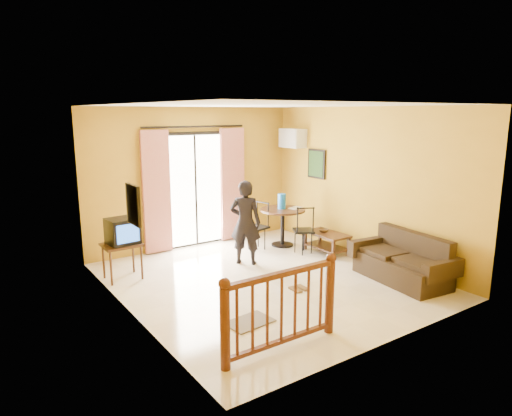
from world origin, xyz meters
TOP-DOWN VIEW (x-y plane):
  - ground at (0.00, 0.00)m, footprint 5.00×5.00m
  - room_shell at (0.00, 0.00)m, footprint 5.00×5.00m
  - balcony_door at (0.00, 2.43)m, footprint 2.25×0.14m
  - tv_table at (-1.90, 1.39)m, footprint 0.60×0.50m
  - television at (-1.87, 1.39)m, footprint 0.50×0.47m
  - picture_left at (-2.22, -0.20)m, footprint 0.05×0.42m
  - dining_table at (1.45, 1.43)m, footprint 0.92×0.92m
  - water_jug at (1.45, 1.46)m, footprint 0.16×0.16m
  - serving_tray at (1.70, 1.33)m, footprint 0.32×0.25m
  - dining_chairs at (1.16, 1.14)m, footprint 1.11×1.23m
  - air_conditioner at (2.09, 1.95)m, footprint 0.31×0.60m
  - botanical_print at (2.22, 1.30)m, footprint 0.05×0.50m
  - coffee_table at (1.85, 0.55)m, footprint 0.50×0.90m
  - bowl at (1.85, 0.64)m, footprint 0.21×0.21m
  - sofa at (1.85, -1.27)m, footprint 0.92×1.71m
  - standing_person at (0.19, 0.90)m, footprint 0.65×0.65m
  - stair_balustrade at (-1.15, -1.90)m, footprint 1.63×0.13m
  - doormat at (-1.08, -1.13)m, footprint 0.64×0.46m
  - sandals at (0.18, -0.62)m, footprint 0.25×0.25m

SIDE VIEW (x-z plane):
  - ground at x=0.00m, z-range 0.00..0.00m
  - dining_chairs at x=1.16m, z-range -0.47..0.47m
  - doormat at x=-1.08m, z-range 0.00..0.02m
  - sandals at x=0.18m, z-range 0.00..0.03m
  - coffee_table at x=1.85m, z-range 0.07..0.46m
  - sofa at x=1.85m, z-range -0.10..0.68m
  - bowl at x=1.85m, z-range 0.40..0.46m
  - tv_table at x=-1.90m, z-range 0.22..0.82m
  - stair_balustrade at x=-1.15m, z-range 0.05..1.08m
  - dining_table at x=1.45m, z-range 0.22..0.99m
  - standing_person at x=0.19m, z-range 0.00..1.53m
  - serving_tray at x=1.70m, z-range 0.77..0.79m
  - television at x=-1.87m, z-range 0.60..1.02m
  - water_jug at x=1.45m, z-range 0.77..1.07m
  - balcony_door at x=0.00m, z-range -0.04..2.42m
  - picture_left at x=-2.22m, z-range 1.29..1.81m
  - botanical_print at x=2.22m, z-range 1.35..1.95m
  - room_shell at x=0.00m, z-range -0.80..4.20m
  - air_conditioner at x=2.09m, z-range 1.95..2.35m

